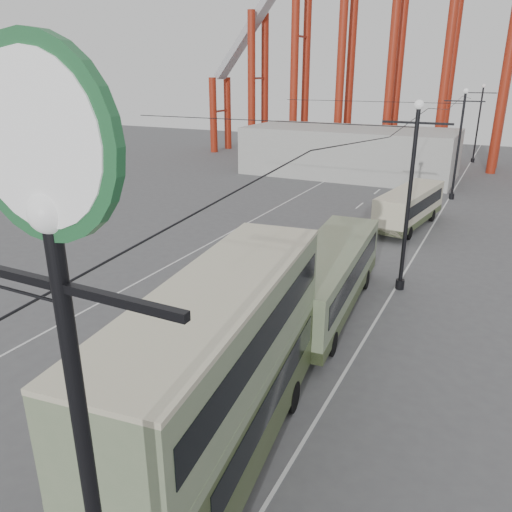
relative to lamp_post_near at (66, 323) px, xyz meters
The scene contains 11 objects.
ground 10.11m from the lamp_post_near, 151.82° to the left, with size 160.00×160.00×0.00m, color #515153.
road_markings 24.87m from the lamp_post_near, 105.88° to the left, with size 12.52×120.00×0.01m.
lamp_post_near is the anchor object (origin of this frame).
lamp_post_mid 21.24m from the lamp_post_near, 90.00° to the left, with size 3.20×0.44×9.32m.
lamp_post_far 43.12m from the lamp_post_near, 90.00° to the left, with size 3.20×0.44×9.32m.
lamp_post_distant 65.08m from the lamp_post_near, 90.00° to the left, with size 3.20×0.44×9.32m.
fairground_shed 51.61m from the lamp_post_near, 103.06° to the left, with size 22.00×10.00×5.00m, color #A7A7A2.
double_decker_bus 8.16m from the lamp_post_near, 106.74° to the left, with size 3.89×10.58×5.55m.
single_decker_green 18.08m from the lamp_post_near, 98.41° to the left, with size 3.39×11.16×3.11m.
single_decker_cream 33.15m from the lamp_post_near, 93.17° to the left, with size 3.41×9.06×2.75m.
pedestrian 16.63m from the lamp_post_near, 112.02° to the left, with size 0.70×0.46×1.93m, color black.
Camera 1 is at (9.60, -6.37, 10.39)m, focal length 35.00 mm.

